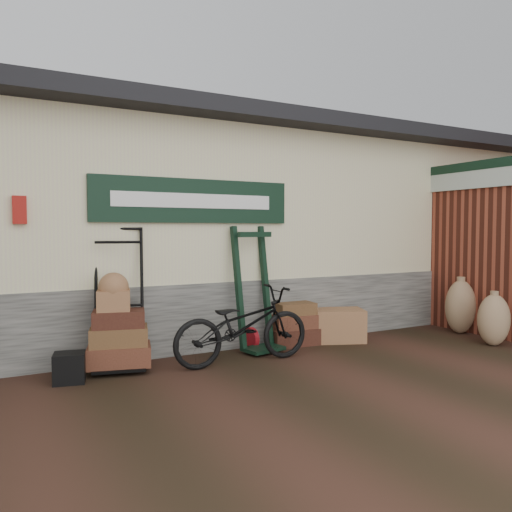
{
  "coord_description": "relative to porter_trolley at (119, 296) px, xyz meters",
  "views": [
    {
      "loc": [
        -2.59,
        -4.94,
        1.59
      ],
      "look_at": [
        0.53,
        0.9,
        1.24
      ],
      "focal_mm": 35.0,
      "sensor_mm": 36.0,
      "label": 1
    }
  ],
  "objects": [
    {
      "name": "burlap_sack_right",
      "position": [
        4.77,
        -1.32,
        -0.47
      ],
      "size": [
        0.54,
        0.5,
        0.71
      ],
      "primitive_type": "ellipsoid",
      "rotation": [
        0.0,
        0.0,
        -0.35
      ],
      "color": "#906A4D",
      "rests_on": "ground"
    },
    {
      "name": "station_building",
      "position": [
        1.29,
        1.92,
        0.79
      ],
      "size": [
        14.4,
        4.1,
        3.2
      ],
      "color": "#4C4C47",
      "rests_on": "ground"
    },
    {
      "name": "brick_outbuilding",
      "position": [
        5.99,
        0.38,
        0.48
      ],
      "size": [
        1.71,
        4.51,
        2.62
      ],
      "color": "maroon",
      "rests_on": "ground"
    },
    {
      "name": "black_trunk",
      "position": [
        -0.6,
        -0.34,
        -0.67
      ],
      "size": [
        0.36,
        0.33,
        0.31
      ],
      "primitive_type": "cube",
      "rotation": [
        0.0,
        0.0,
        -0.22
      ],
      "color": "black",
      "rests_on": "ground"
    },
    {
      "name": "suitcase_stack",
      "position": [
        2.38,
        0.03,
        -0.53
      ],
      "size": [
        0.7,
        0.47,
        0.59
      ],
      "primitive_type": null,
      "rotation": [
        0.0,
        0.0,
        -0.09
      ],
      "color": "#3B1A13",
      "rests_on": "ground"
    },
    {
      "name": "porter_trolley",
      "position": [
        0.0,
        0.0,
        0.0
      ],
      "size": [
        0.95,
        0.81,
        1.65
      ],
      "primitive_type": null,
      "rotation": [
        0.0,
        0.0,
        -0.25
      ],
      "color": "black",
      "rests_on": "ground"
    },
    {
      "name": "green_barrow",
      "position": [
        1.75,
        -0.03,
        -0.01
      ],
      "size": [
        0.67,
        0.6,
        1.63
      ],
      "primitive_type": null,
      "rotation": [
        0.0,
        0.0,
        0.19
      ],
      "color": "black",
      "rests_on": "ground"
    },
    {
      "name": "ground",
      "position": [
        1.29,
        -0.82,
        -0.83
      ],
      "size": [
        80.0,
        80.0,
        0.0
      ],
      "primitive_type": "plane",
      "color": "black",
      "rests_on": "ground"
    },
    {
      "name": "burlap_sack_left",
      "position": [
        5.05,
        -0.55,
        -0.42
      ],
      "size": [
        0.6,
        0.54,
        0.82
      ],
      "primitive_type": "ellipsoid",
      "rotation": [
        0.0,
        0.0,
        0.24
      ],
      "color": "#906A4D",
      "rests_on": "ground"
    },
    {
      "name": "wicker_hamper",
      "position": [
        3.06,
        -0.1,
        -0.6
      ],
      "size": [
        0.82,
        0.69,
        0.46
      ],
      "primitive_type": "cube",
      "rotation": [
        0.0,
        0.0,
        -0.39
      ],
      "color": "brown",
      "rests_on": "ground"
    },
    {
      "name": "bicycle",
      "position": [
        1.33,
        -0.52,
        -0.32
      ],
      "size": [
        0.62,
        1.74,
        1.01
      ],
      "primitive_type": "imported",
      "rotation": [
        0.0,
        0.0,
        1.56
      ],
      "color": "black",
      "rests_on": "ground"
    }
  ]
}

